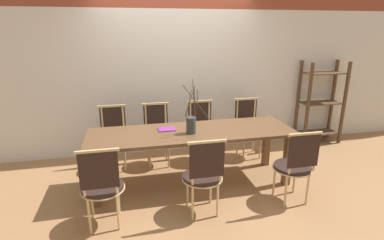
# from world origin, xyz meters

# --- Properties ---
(ground_plane) EXTENTS (16.00, 16.00, 0.00)m
(ground_plane) POSITION_xyz_m (0.00, 0.00, 0.00)
(ground_plane) COLOR #9E7047
(wall_rear) EXTENTS (12.00, 0.06, 3.20)m
(wall_rear) POSITION_xyz_m (0.00, 1.27, 1.60)
(wall_rear) COLOR silver
(wall_rear) RESTS_ON ground_plane
(dining_table) EXTENTS (2.67, 0.83, 0.75)m
(dining_table) POSITION_xyz_m (0.00, 0.00, 0.65)
(dining_table) COLOR brown
(dining_table) RESTS_ON ground_plane
(chair_near_leftend) EXTENTS (0.46, 0.46, 0.94)m
(chair_near_leftend) POSITION_xyz_m (-1.11, -0.73, 0.50)
(chair_near_leftend) COLOR black
(chair_near_leftend) RESTS_ON ground_plane
(chair_near_left) EXTENTS (0.46, 0.46, 0.94)m
(chair_near_left) POSITION_xyz_m (-0.03, -0.73, 0.50)
(chair_near_left) COLOR black
(chair_near_left) RESTS_ON ground_plane
(chair_near_center) EXTENTS (0.46, 0.46, 0.94)m
(chair_near_center) POSITION_xyz_m (1.08, -0.73, 0.50)
(chair_near_center) COLOR black
(chair_near_center) RESTS_ON ground_plane
(chair_far_leftend) EXTENTS (0.46, 0.46, 0.94)m
(chair_far_leftend) POSITION_xyz_m (-1.03, 0.73, 0.50)
(chair_far_leftend) COLOR black
(chair_far_leftend) RESTS_ON ground_plane
(chair_far_left) EXTENTS (0.46, 0.46, 0.94)m
(chair_far_left) POSITION_xyz_m (-0.38, 0.73, 0.50)
(chair_far_left) COLOR black
(chair_far_left) RESTS_ON ground_plane
(chair_far_center) EXTENTS (0.46, 0.46, 0.94)m
(chair_far_center) POSITION_xyz_m (0.32, 0.73, 0.50)
(chair_far_center) COLOR black
(chair_far_center) RESTS_ON ground_plane
(chair_far_right) EXTENTS (0.46, 0.46, 0.94)m
(chair_far_right) POSITION_xyz_m (1.10, 0.73, 0.50)
(chair_far_right) COLOR black
(chair_far_right) RESTS_ON ground_plane
(vase_centerpiece) EXTENTS (0.35, 0.27, 0.70)m
(vase_centerpiece) POSITION_xyz_m (-0.03, -0.08, 0.87)
(vase_centerpiece) COLOR #33383D
(vase_centerpiece) RESTS_ON dining_table
(book_stack) EXTENTS (0.23, 0.17, 0.01)m
(book_stack) POSITION_xyz_m (-0.31, 0.12, 0.76)
(book_stack) COLOR #842D8C
(book_stack) RESTS_ON dining_table
(shelving_rack) EXTENTS (0.76, 0.36, 1.48)m
(shelving_rack) POSITION_xyz_m (2.60, 1.02, 0.74)
(shelving_rack) COLOR #513823
(shelving_rack) RESTS_ON ground_plane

